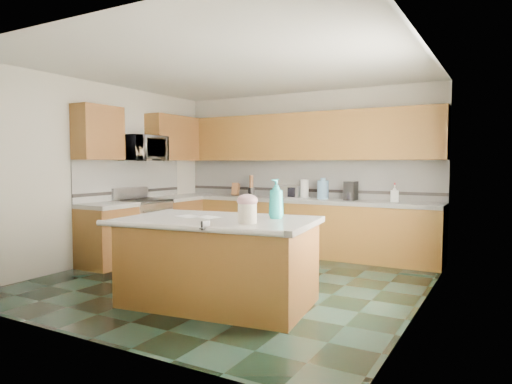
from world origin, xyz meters
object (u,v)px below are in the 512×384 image
Objects in this scene: soap_bottle_island at (276,199)px; knife_block at (236,189)px; toaster_oven at (290,192)px; island_base at (219,264)px; island_top at (219,221)px; coffee_maker at (351,191)px; treat_jar at (247,214)px.

knife_block is at bearing 138.22° from soap_bottle_island.
knife_block is at bearing 173.94° from toaster_oven.
island_top is at bearing 0.00° from island_base.
knife_block is 2.12m from coffee_maker.
island_top is at bearing -143.78° from soap_bottle_island.
island_base is 0.93m from soap_bottle_island.
soap_bottle_island reaches higher than toaster_oven.
toaster_oven is at bearing 93.24° from island_top.
coffee_maker is at bearing 73.23° from island_base.
island_top is 3.03m from coffee_maker.
soap_bottle_island is (0.54, 0.28, 0.70)m from island_base.
island_base is at bearing -94.26° from coffee_maker.
island_base is at bearing -85.34° from toaster_oven.
coffee_maker reaches higher than treat_jar.
knife_block is at bearing 111.40° from island_top.
island_base is at bearing 0.00° from island_top.
island_top is (0.00, 0.00, 0.46)m from island_base.
knife_block is 0.75× the size of coffee_maker.
knife_block reaches higher than island_base.
treat_jar is (0.48, -0.21, 0.13)m from island_top.
island_base is at bearing -143.78° from soap_bottle_island.
soap_bottle_island is 1.88× the size of knife_block.
treat_jar is 0.46× the size of soap_bottle_island.
soap_bottle_island is (0.54, 0.28, 0.24)m from island_top.
island_top is 6.80× the size of coffee_maker.
soap_bottle_island is 1.40× the size of coffee_maker.
island_base is 0.95× the size of island_top.
island_top is 3.01m from toaster_oven.
island_top is at bearing -85.34° from toaster_oven.
treat_jar is 0.87× the size of knife_block.
treat_jar is 3.20m from coffee_maker.
soap_bottle_island is at bearing -67.01° from knife_block.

